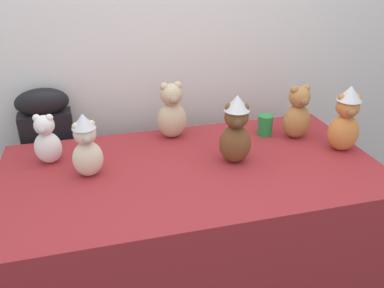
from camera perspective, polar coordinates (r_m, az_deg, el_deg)
wall_back at (r=2.31m, az=-4.56°, el=16.32°), size 7.00×0.08×2.60m
display_table at (r=2.06m, az=-0.00°, el=-12.92°), size 1.75×0.90×0.79m
instrument_case at (r=2.44m, az=-19.20°, el=-3.98°), size 0.29×0.14×1.04m
teddy_bear_chestnut at (r=1.83m, az=6.34°, el=1.98°), size 0.18×0.16×0.33m
teddy_bear_snow at (r=1.95m, az=-20.23°, el=0.47°), size 0.14×0.13×0.24m
teddy_bear_caramel at (r=2.14m, az=14.99°, el=4.27°), size 0.16×0.14×0.29m
teddy_bear_cream at (r=1.77m, az=-15.01°, el=-0.31°), size 0.15×0.13×0.29m
teddy_bear_ginger at (r=2.07m, az=21.30°, el=3.31°), size 0.18×0.16×0.34m
teddy_bear_sand at (r=2.08m, az=-2.94°, el=4.63°), size 0.16×0.14×0.31m
party_cup_green at (r=2.17m, az=10.52°, el=2.71°), size 0.08×0.08×0.11m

